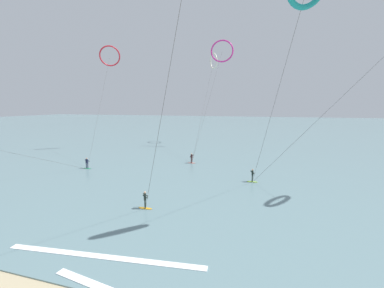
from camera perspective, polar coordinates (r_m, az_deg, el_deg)
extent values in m
cube|color=slate|center=(109.89, 12.13, 3.99)|extent=(400.00, 200.00, 0.08)
ellipsoid|color=#8CC62D|center=(31.75, 14.13, -8.70)|extent=(1.40, 0.40, 0.06)
cylinder|color=#1E2823|center=(31.76, 14.14, -7.88)|extent=(0.12, 0.12, 0.80)
cylinder|color=#1E2823|center=(31.49, 14.18, -8.03)|extent=(0.12, 0.12, 0.80)
cube|color=#1E2823|center=(31.42, 14.21, -6.72)|extent=(0.23, 0.34, 0.62)
sphere|color=tan|center=(31.31, 14.24, -5.98)|extent=(0.22, 0.22, 0.22)
cylinder|color=#1E2823|center=(31.74, 14.19, -6.46)|extent=(0.51, 0.14, 0.39)
cylinder|color=#1E2823|center=(31.32, 14.25, -6.68)|extent=(0.51, 0.14, 0.39)
ellipsoid|color=orange|center=(23.84, -11.05, -14.77)|extent=(1.40, 0.40, 0.06)
cylinder|color=#1E2823|center=(23.80, -11.06, -13.68)|extent=(0.12, 0.12, 0.80)
cylinder|color=#1E2823|center=(23.54, -11.12, -13.95)|extent=(0.12, 0.12, 0.80)
cube|color=#1E2823|center=(23.40, -11.14, -12.22)|extent=(0.30, 0.37, 0.62)
sphere|color=tan|center=(23.25, -11.18, -11.25)|extent=(0.22, 0.22, 0.22)
cylinder|color=#1E2823|center=(23.69, -10.97, -11.81)|extent=(0.50, 0.27, 0.39)
cylinder|color=#1E2823|center=(23.28, -11.06, -12.20)|extent=(0.50, 0.27, 0.39)
ellipsoid|color=#199351|center=(40.42, -23.67, -5.33)|extent=(1.40, 0.40, 0.06)
cylinder|color=#191E38|center=(40.41, -23.85, -4.71)|extent=(0.12, 0.12, 0.80)
cylinder|color=#191E38|center=(40.22, -23.57, -4.76)|extent=(0.12, 0.12, 0.80)
cube|color=#191E38|center=(40.16, -23.78, -3.75)|extent=(0.34, 0.23, 0.62)
sphere|color=tan|center=(40.07, -23.82, -3.17)|extent=(0.22, 0.22, 0.22)
cylinder|color=#191E38|center=(40.39, -23.89, -3.61)|extent=(0.14, 0.51, 0.39)
cylinder|color=#191E38|center=(40.09, -23.45, -3.68)|extent=(0.14, 0.51, 0.39)
ellipsoid|color=#EA7260|center=(40.42, -0.10, -4.53)|extent=(1.40, 0.40, 0.06)
cylinder|color=black|center=(40.20, -0.20, -3.98)|extent=(0.12, 0.12, 0.80)
cylinder|color=black|center=(40.44, 0.00, -3.90)|extent=(0.12, 0.12, 0.80)
cube|color=black|center=(40.16, -0.10, -2.95)|extent=(0.27, 0.36, 0.62)
sphere|color=tan|center=(40.08, -0.10, -2.36)|extent=(0.22, 0.22, 0.22)
cylinder|color=black|center=(40.08, -0.22, -2.90)|extent=(0.51, 0.21, 0.39)
cylinder|color=black|center=(40.45, 0.10, -2.79)|extent=(0.51, 0.21, 0.39)
torus|color=silver|center=(63.71, 5.15, 19.09)|extent=(2.94, 3.63, 3.95)
cylinder|color=#3F3F3F|center=(50.97, 3.04, 9.81)|extent=(1.07, 23.92, 20.50)
cylinder|color=#3F3F3F|center=(24.75, 18.47, 7.08)|extent=(3.39, 11.10, 18.03)
torus|color=red|center=(56.90, -18.99, 19.21)|extent=(4.59, 3.94, 4.08)
cylinder|color=#3F3F3F|center=(47.54, -20.99, 8.91)|extent=(6.02, 16.40, 19.92)
cylinder|color=#3F3F3F|center=(30.77, 30.87, 8.26)|extent=(16.84, 1.03, 19.81)
cylinder|color=#3F3F3F|center=(17.38, -6.73, 9.89)|extent=(6.90, 6.59, 19.92)
torus|color=#CC288E|center=(58.19, 7.19, 21.12)|extent=(5.25, 1.75, 5.13)
cylinder|color=#3F3F3F|center=(48.02, 4.08, 10.51)|extent=(1.95, 18.51, 21.62)
cube|color=white|center=(17.99, -20.44, -23.96)|extent=(13.51, 1.88, 0.12)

